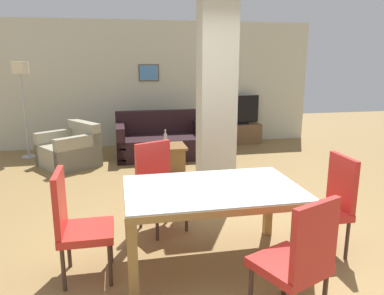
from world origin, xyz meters
The scene contains 15 objects.
ground_plane centered at (0.00, 0.00, 0.00)m, with size 18.00×18.00×0.00m, color olive.
back_wall centered at (0.00, 5.21, 1.35)m, with size 7.20×0.09×2.70m.
divider_pillar centered at (0.49, 1.72, 1.35)m, with size 0.48×0.38×2.70m.
dining_table centered at (0.00, 0.00, 0.61)m, with size 1.61×1.03×0.76m.
dining_chair_far_left centered at (-0.40, 0.88, 0.53)m, with size 0.61×0.61×0.99m.
dining_chair_head_left centered at (-1.21, 0.00, 0.53)m, with size 0.46×0.46×0.99m.
dining_chair_near_right centered at (0.39, -0.93, 0.53)m, with size 0.60×0.60×0.99m.
dining_chair_head_right centered at (1.19, 0.00, 0.53)m, with size 0.46×0.46×0.99m.
sofa centered at (0.00, 4.07, 0.30)m, with size 1.73×0.93×0.88m.
armchair centered at (-1.68, 3.74, 0.28)m, with size 1.20×1.21×0.78m.
coffee_table centered at (0.02, 3.10, 0.23)m, with size 0.59×0.59×0.45m.
bottle centered at (-0.02, 3.19, 0.55)m, with size 0.06×0.06×0.26m.
tv_stand centered at (1.92, 4.93, 0.22)m, with size 0.94×0.40×0.44m.
tv_screen centered at (1.92, 4.93, 0.76)m, with size 0.89×0.25×0.64m.
floor_lamp centered at (-2.57, 4.53, 1.55)m, with size 0.31×0.31×1.85m.
Camera 1 is at (-0.82, -3.13, 1.91)m, focal length 35.00 mm.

